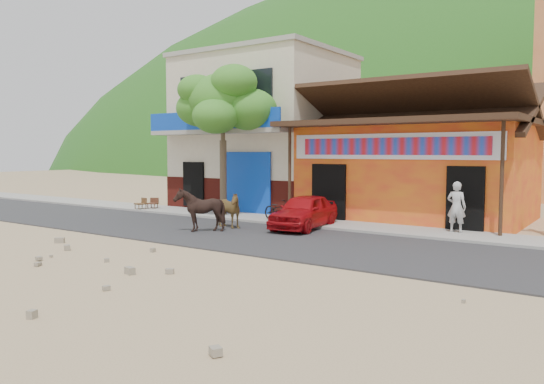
{
  "coord_description": "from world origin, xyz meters",
  "views": [
    {
      "loc": [
        9.16,
        -10.63,
        2.67
      ],
      "look_at": [
        -0.27,
        3.0,
        1.4
      ],
      "focal_mm": 35.0,
      "sensor_mm": 36.0,
      "label": 1
    }
  ],
  "objects_px": {
    "tree": "(223,140)",
    "red_car": "(304,211)",
    "pedestrian": "(456,207)",
    "cafe_chair_left": "(140,199)",
    "cow_dark": "(200,210)",
    "cafe_chair_right": "(153,199)",
    "scooter": "(279,210)",
    "cow_tan": "(226,210)"
  },
  "relations": [
    {
      "from": "cow_dark",
      "to": "cafe_chair_left",
      "type": "bearing_deg",
      "value": -117.2
    },
    {
      "from": "red_car",
      "to": "cafe_chair_right",
      "type": "relative_size",
      "value": 3.98
    },
    {
      "from": "cow_tan",
      "to": "scooter",
      "type": "distance_m",
      "value": 2.17
    },
    {
      "from": "cow_dark",
      "to": "red_car",
      "type": "height_order",
      "value": "cow_dark"
    },
    {
      "from": "pedestrian",
      "to": "cafe_chair_right",
      "type": "distance_m",
      "value": 13.29
    },
    {
      "from": "scooter",
      "to": "cafe_chair_right",
      "type": "distance_m",
      "value": 7.19
    },
    {
      "from": "cow_tan",
      "to": "pedestrian",
      "type": "bearing_deg",
      "value": -57.48
    },
    {
      "from": "cafe_chair_left",
      "to": "cow_dark",
      "type": "bearing_deg",
      "value": -13.04
    },
    {
      "from": "pedestrian",
      "to": "red_car",
      "type": "bearing_deg",
      "value": 19.32
    },
    {
      "from": "cafe_chair_left",
      "to": "tree",
      "type": "bearing_deg",
      "value": 19.32
    },
    {
      "from": "scooter",
      "to": "tree",
      "type": "bearing_deg",
      "value": 95.44
    },
    {
      "from": "cafe_chair_right",
      "to": "tree",
      "type": "bearing_deg",
      "value": -20.91
    },
    {
      "from": "cow_tan",
      "to": "scooter",
      "type": "height_order",
      "value": "cow_tan"
    },
    {
      "from": "cafe_chair_left",
      "to": "pedestrian",
      "type": "bearing_deg",
      "value": 17.23
    },
    {
      "from": "cow_tan",
      "to": "cafe_chair_left",
      "type": "bearing_deg",
      "value": 83.58
    },
    {
      "from": "cow_dark",
      "to": "red_car",
      "type": "xyz_separation_m",
      "value": [
        2.45,
        2.58,
        -0.13
      ]
    },
    {
      "from": "red_car",
      "to": "scooter",
      "type": "height_order",
      "value": "red_car"
    },
    {
      "from": "tree",
      "to": "cafe_chair_left",
      "type": "relative_size",
      "value": 6.53
    },
    {
      "from": "cow_dark",
      "to": "scooter",
      "type": "xyz_separation_m",
      "value": [
        1.03,
        3.17,
        -0.23
      ]
    },
    {
      "from": "scooter",
      "to": "cafe_chair_right",
      "type": "bearing_deg",
      "value": 99.7
    },
    {
      "from": "cafe_chair_left",
      "to": "cafe_chair_right",
      "type": "bearing_deg",
      "value": 81.59
    },
    {
      "from": "cow_tan",
      "to": "cow_dark",
      "type": "distance_m",
      "value": 1.2
    },
    {
      "from": "red_car",
      "to": "cafe_chair_right",
      "type": "distance_m",
      "value": 8.65
    },
    {
      "from": "cow_dark",
      "to": "scooter",
      "type": "height_order",
      "value": "cow_dark"
    },
    {
      "from": "cow_tan",
      "to": "cafe_chair_right",
      "type": "xyz_separation_m",
      "value": [
        -6.29,
        2.42,
        -0.1
      ]
    },
    {
      "from": "red_car",
      "to": "scooter",
      "type": "bearing_deg",
      "value": 150.56
    },
    {
      "from": "red_car",
      "to": "cafe_chair_right",
      "type": "height_order",
      "value": "red_car"
    },
    {
      "from": "tree",
      "to": "cow_tan",
      "type": "distance_m",
      "value": 4.03
    },
    {
      "from": "tree",
      "to": "cow_dark",
      "type": "height_order",
      "value": "tree"
    },
    {
      "from": "red_car",
      "to": "pedestrian",
      "type": "relative_size",
      "value": 2.14
    },
    {
      "from": "tree",
      "to": "red_car",
      "type": "xyz_separation_m",
      "value": [
        4.42,
        -1.0,
        -2.49
      ]
    },
    {
      "from": "cow_dark",
      "to": "cafe_chair_left",
      "type": "height_order",
      "value": "cow_dark"
    },
    {
      "from": "scooter",
      "to": "red_car",
      "type": "bearing_deg",
      "value": -99.32
    },
    {
      "from": "pedestrian",
      "to": "cafe_chair_left",
      "type": "distance_m",
      "value": 13.52
    },
    {
      "from": "scooter",
      "to": "cafe_chair_left",
      "type": "relative_size",
      "value": 1.71
    },
    {
      "from": "cow_tan",
      "to": "cafe_chair_left",
      "type": "height_order",
      "value": "cow_tan"
    },
    {
      "from": "cafe_chair_left",
      "to": "cafe_chair_right",
      "type": "relative_size",
      "value": 1.06
    },
    {
      "from": "tree",
      "to": "cafe_chair_right",
      "type": "height_order",
      "value": "tree"
    },
    {
      "from": "red_car",
      "to": "pedestrian",
      "type": "xyz_separation_m",
      "value": [
        4.68,
        1.54,
        0.3
      ]
    },
    {
      "from": "cow_tan",
      "to": "red_car",
      "type": "xyz_separation_m",
      "value": [
        2.3,
        1.39,
        -0.03
      ]
    },
    {
      "from": "cafe_chair_right",
      "to": "pedestrian",
      "type": "bearing_deg",
      "value": -18.25
    },
    {
      "from": "red_car",
      "to": "pedestrian",
      "type": "height_order",
      "value": "pedestrian"
    }
  ]
}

